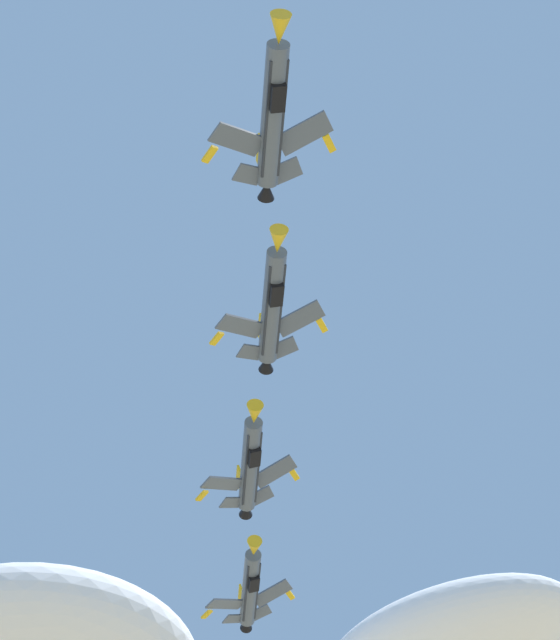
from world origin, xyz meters
TOP-DOWN VIEW (x-y plane):
  - fighter_jet_left_wing at (-22.89, 38.37)m, footprint 12.04×13.22m
  - fighter_jet_right_wing at (-33.69, 53.51)m, footprint 12.05×13.22m
  - fighter_jet_left_outer at (-46.34, 67.78)m, footprint 11.95×13.22m
  - fighter_jet_right_outer at (-58.03, 83.85)m, footprint 11.99×13.22m

SIDE VIEW (x-z plane):
  - fighter_jet_right_outer at x=-58.03m, z-range 71.14..75.87m
  - fighter_jet_left_outer at x=-46.34m, z-range 71.32..76.17m
  - fighter_jet_right_wing at x=-33.69m, z-range 72.91..77.43m
  - fighter_jet_left_wing at x=-22.89m, z-range 73.40..77.94m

